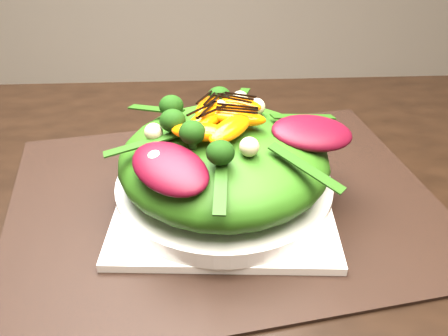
{
  "coord_description": "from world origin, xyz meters",
  "views": [
    {
      "loc": [
        -0.1,
        -0.31,
        1.07
      ],
      "look_at": [
        -0.08,
        0.11,
        0.79
      ],
      "focal_mm": 38.0,
      "sensor_mm": 36.0,
      "label": 1
    }
  ],
  "objects_px": {
    "plate_base": "(224,195)",
    "salad_bowl": "(224,186)",
    "orange_segment": "(218,114)",
    "dining_table": "(313,287)",
    "placemat": "(224,200)",
    "lettuce_mound": "(224,160)"
  },
  "relations": [
    {
      "from": "plate_base",
      "to": "orange_segment",
      "type": "xyz_separation_m",
      "value": [
        -0.01,
        0.02,
        0.09
      ]
    },
    {
      "from": "dining_table",
      "to": "salad_bowl",
      "type": "height_order",
      "value": "dining_table"
    },
    {
      "from": "lettuce_mound",
      "to": "salad_bowl",
      "type": "bearing_deg",
      "value": 0.0
    },
    {
      "from": "salad_bowl",
      "to": "orange_segment",
      "type": "height_order",
      "value": "orange_segment"
    },
    {
      "from": "salad_bowl",
      "to": "dining_table",
      "type": "bearing_deg",
      "value": -54.6
    },
    {
      "from": "salad_bowl",
      "to": "lettuce_mound",
      "type": "xyz_separation_m",
      "value": [
        -0.0,
        0.0,
        0.03
      ]
    },
    {
      "from": "salad_bowl",
      "to": "lettuce_mound",
      "type": "relative_size",
      "value": 1.05
    },
    {
      "from": "orange_segment",
      "to": "plate_base",
      "type": "bearing_deg",
      "value": -73.3
    },
    {
      "from": "lettuce_mound",
      "to": "orange_segment",
      "type": "height_order",
      "value": "orange_segment"
    },
    {
      "from": "placemat",
      "to": "lettuce_mound",
      "type": "height_order",
      "value": "lettuce_mound"
    },
    {
      "from": "dining_table",
      "to": "lettuce_mound",
      "type": "relative_size",
      "value": 7.23
    },
    {
      "from": "placemat",
      "to": "plate_base",
      "type": "distance_m",
      "value": 0.01
    },
    {
      "from": "orange_segment",
      "to": "dining_table",
      "type": "bearing_deg",
      "value": -56.72
    },
    {
      "from": "dining_table",
      "to": "salad_bowl",
      "type": "xyz_separation_m",
      "value": [
        -0.08,
        0.11,
        0.04
      ]
    },
    {
      "from": "dining_table",
      "to": "orange_segment",
      "type": "height_order",
      "value": "dining_table"
    },
    {
      "from": "dining_table",
      "to": "orange_segment",
      "type": "bearing_deg",
      "value": 123.28
    },
    {
      "from": "placemat",
      "to": "salad_bowl",
      "type": "height_order",
      "value": "salad_bowl"
    },
    {
      "from": "plate_base",
      "to": "lettuce_mound",
      "type": "xyz_separation_m",
      "value": [
        -0.0,
        0.0,
        0.05
      ]
    },
    {
      "from": "dining_table",
      "to": "placemat",
      "type": "distance_m",
      "value": 0.14
    },
    {
      "from": "plate_base",
      "to": "orange_segment",
      "type": "distance_m",
      "value": 0.09
    },
    {
      "from": "plate_base",
      "to": "salad_bowl",
      "type": "distance_m",
      "value": 0.01
    },
    {
      "from": "plate_base",
      "to": "lettuce_mound",
      "type": "distance_m",
      "value": 0.05
    }
  ]
}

